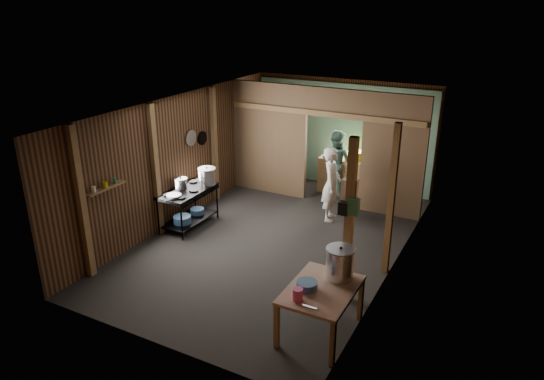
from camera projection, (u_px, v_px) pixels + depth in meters
The scene contains 42 objects.
floor at pixel (277, 240), 9.64m from camera, with size 4.50×7.00×0.00m, color black.
ceiling at pixel (277, 106), 8.69m from camera, with size 4.50×7.00×0.00m, color #424242.
wall_back at pixel (343, 133), 12.05m from camera, with size 4.50×0.00×2.60m, color brown.
wall_front at pixel (151, 260), 6.28m from camera, with size 4.50×0.00×2.60m, color brown.
wall_left at pixel (179, 159), 10.14m from camera, with size 0.00×7.00×2.60m, color brown.
wall_right at pixel (399, 198), 8.19m from camera, with size 0.00×7.00×2.60m, color brown.
partition_left at pixel (269, 139), 11.55m from camera, with size 1.85×0.10×2.60m, color brown.
partition_right at pixel (393, 156), 10.30m from camera, with size 1.35×0.10×2.60m, color brown.
partition_header at pixel (335, 102), 10.51m from camera, with size 1.30×0.10×0.60m, color brown.
turquoise_panel at pixel (342, 136), 12.02m from camera, with size 4.40×0.06×2.50m, color #619F97.
back_counter at pixel (345, 176), 11.79m from camera, with size 1.20×0.50×0.85m, color #926F48.
wall_clock at pixel (353, 110), 11.65m from camera, with size 0.20×0.20×0.03m, color silver.
post_left_a at pixel (82, 204), 7.96m from camera, with size 0.10×0.12×2.60m, color #926F48.
post_left_b at pixel (156, 171), 9.45m from camera, with size 0.10×0.12×2.60m, color #926F48.
post_left_c at pixel (215, 145), 11.10m from camera, with size 0.10×0.12×2.60m, color #926F48.
post_right at pixel (391, 201), 8.06m from camera, with size 0.10×0.12×2.60m, color #926F48.
post_free at pixel (349, 223), 7.29m from camera, with size 0.12×0.12×2.60m, color #926F48.
cross_beam at pixel (323, 113), 10.67m from camera, with size 4.40×0.12×0.12m, color #926F48.
pan_lid_big at pixel (191, 138), 10.32m from camera, with size 0.34×0.34×0.03m, color gray.
pan_lid_small at pixel (202, 138), 10.69m from camera, with size 0.30×0.30×0.03m, color black.
wall_shelf at pixel (106, 188), 8.33m from camera, with size 0.14×0.80×0.03m, color #926F48.
jar_white at pixel (94, 189), 8.10m from camera, with size 0.07×0.07×0.10m, color silver.
jar_yellow at pixel (105, 185), 8.30m from camera, with size 0.08×0.08×0.10m, color #C4B608.
jar_green at pixel (115, 181), 8.48m from camera, with size 0.06×0.06×0.10m, color #2A6343.
bag_white at pixel (349, 190), 7.21m from camera, with size 0.22×0.15×0.32m, color silver.
bag_green at pixel (353, 206), 7.11m from camera, with size 0.16×0.12×0.24m, color #2A6343.
bag_black at pixel (343, 208), 7.17m from camera, with size 0.14×0.10×0.20m, color black.
gas_range at pixel (189, 208), 10.10m from camera, with size 0.68×1.33×0.78m, color black, non-canonical shape.
prep_table at pixel (321, 311), 6.86m from camera, with size 0.87×1.20×0.71m, color #9F7E67, non-canonical shape.
stove_pot_large at pixel (207, 177), 10.20m from camera, with size 0.36×0.36×0.37m, color silver, non-canonical shape.
stove_pot_med at pixel (181, 184), 10.01m from camera, with size 0.26×0.26×0.23m, color silver, non-canonical shape.
frying_pan at pixel (174, 196), 9.59m from camera, with size 0.29×0.51×0.07m, color gray, non-canonical shape.
blue_tub_front at pixel (182, 219), 9.97m from camera, with size 0.36×0.36×0.15m, color #325783.
blue_tub_back at pixel (197, 211), 10.39m from camera, with size 0.29×0.29×0.11m, color #325783.
stock_pot at pixel (340, 264), 6.91m from camera, with size 0.41×0.41×0.48m, color silver, non-canonical shape.
wash_basin at pixel (307, 285), 6.71m from camera, with size 0.29×0.29×0.11m, color #325783.
pink_bucket at pixel (298, 294), 6.45m from camera, with size 0.14×0.14×0.17m, color #D74377.
knife at pixel (306, 306), 6.35m from camera, with size 0.30×0.04×0.01m, color silver.
yellow_tub at pixel (355, 156), 11.50m from camera, with size 0.37×0.37×0.21m, color #C4B608.
red_cup at pixel (330, 154), 11.79m from camera, with size 0.11×0.11×0.13m, color maroon.
cook at pixel (331, 184), 10.26m from camera, with size 0.57×0.37×1.56m, color silver.
worker_back at pixel (336, 163), 11.62m from camera, with size 0.75×0.58×1.54m, color #49756B.
Camera 1 is at (3.92, -7.69, 4.40)m, focal length 32.93 mm.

